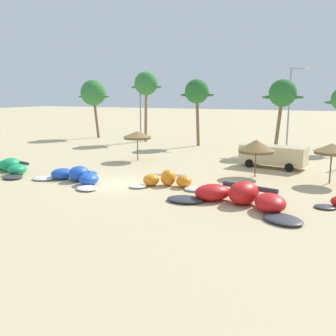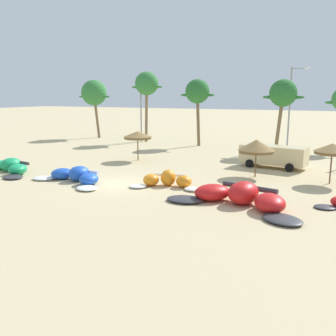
{
  "view_description": "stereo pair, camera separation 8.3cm",
  "coord_description": "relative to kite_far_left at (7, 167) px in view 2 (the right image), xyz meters",
  "views": [
    {
      "loc": [
        13.75,
        -20.97,
        6.03
      ],
      "look_at": [
        2.76,
        2.0,
        1.0
      ],
      "focal_mm": 39.94,
      "sensor_mm": 36.0,
      "label": 1
    },
    {
      "loc": [
        13.82,
        -20.93,
        6.03
      ],
      "look_at": [
        2.76,
        2.0,
        1.0
      ],
      "focal_mm": 39.94,
      "sensor_mm": 36.0,
      "label": 2
    }
  ],
  "objects": [
    {
      "name": "beach_umbrella_middle",
      "position": [
        18.04,
        6.85,
        1.87
      ],
      "size": [
        2.69,
        2.69,
        2.77
      ],
      "color": "brown",
      "rests_on": "ground"
    },
    {
      "name": "palm_center_left",
      "position": [
        17.74,
        19.49,
        5.63
      ],
      "size": [
        4.19,
        2.79,
        7.57
      ],
      "color": "brown",
      "rests_on": "ground"
    },
    {
      "name": "beach_umbrella_near_van",
      "position": [
        6.61,
        9.15,
        1.94
      ],
      "size": [
        2.62,
        2.62,
        2.71
      ],
      "color": "brown",
      "rests_on": "ground"
    },
    {
      "name": "lamppost_west",
      "position": [
        -0.18,
        21.92,
        4.37
      ],
      "size": [
        1.82,
        0.24,
        8.49
      ],
      "color": "gray",
      "rests_on": "ground"
    },
    {
      "name": "parked_van",
      "position": [
        18.46,
        10.98,
        0.68
      ],
      "size": [
        5.58,
        2.7,
        1.84
      ],
      "color": "beige",
      "rests_on": "ground"
    },
    {
      "name": "ground_plane",
      "position": [
        10.18,
        0.43,
        -0.42
      ],
      "size": [
        260.0,
        260.0,
        0.0
      ],
      "primitive_type": "plane",
      "color": "#C6B284"
    },
    {
      "name": "kite_far_left",
      "position": [
        0.0,
        0.0,
        0.0
      ],
      "size": [
        6.83,
        3.78,
        1.08
      ],
      "color": "#333338",
      "rests_on": "ground"
    },
    {
      "name": "palm_leftmost",
      "position": [
        -8.48,
        22.99,
        5.77
      ],
      "size": [
        5.32,
        3.55,
        8.03
      ],
      "color": "brown",
      "rests_on": "ground"
    },
    {
      "name": "lamppost_west_center",
      "position": [
        18.01,
        23.8,
        4.63
      ],
      "size": [
        1.95,
        0.24,
        8.98
      ],
      "color": "gray",
      "rests_on": "ground"
    },
    {
      "name": "kite_center",
      "position": [
        18.96,
        -0.92,
        0.07
      ],
      "size": [
        8.08,
        4.62,
        1.27
      ],
      "color": "#333338",
      "rests_on": "ground"
    },
    {
      "name": "palm_left",
      "position": [
        0.56,
        21.91,
        6.83
      ],
      "size": [
        4.43,
        2.96,
        8.87
      ],
      "color": "#7F6647",
      "rests_on": "ground"
    },
    {
      "name": "palm_left_of_gap",
      "position": [
        7.77,
        21.07,
        5.84
      ],
      "size": [
        4.25,
        2.83,
        7.8
      ],
      "color": "brown",
      "rests_on": "ground"
    },
    {
      "name": "kite_left",
      "position": [
        7.05,
        -0.32,
        -0.01
      ],
      "size": [
        6.5,
        3.7,
        1.06
      ],
      "color": "white",
      "rests_on": "ground"
    },
    {
      "name": "kite_left_of_center",
      "position": [
        13.46,
        1.27,
        -0.0
      ],
      "size": [
        4.91,
        2.9,
        1.08
      ],
      "color": "white",
      "rests_on": "ground"
    },
    {
      "name": "beach_umbrella_near_palms",
      "position": [
        23.16,
        6.89,
        1.99
      ],
      "size": [
        2.43,
        2.43,
        2.78
      ],
      "color": "brown",
      "rests_on": "ground"
    }
  ]
}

